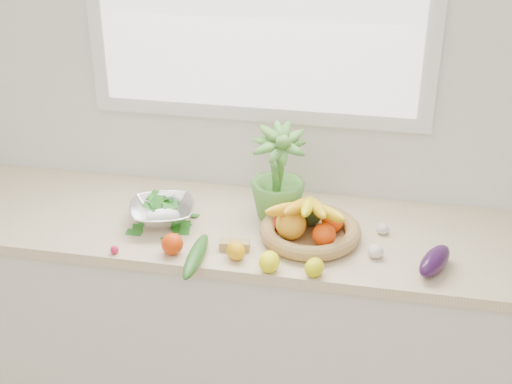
% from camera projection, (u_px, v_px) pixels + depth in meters
% --- Properties ---
extents(back_wall, '(4.50, 0.02, 2.70)m').
position_uv_depth(back_wall, '(259.00, 81.00, 2.68)').
color(back_wall, white).
rests_on(back_wall, ground).
extents(counter_cabinet, '(2.20, 0.58, 0.86)m').
position_uv_depth(counter_cabinet, '(245.00, 325.00, 2.85)').
color(counter_cabinet, silver).
rests_on(counter_cabinet, ground).
extents(countertop, '(2.24, 0.62, 0.04)m').
position_uv_depth(countertop, '(244.00, 229.00, 2.64)').
color(countertop, beige).
rests_on(countertop, counter_cabinet).
extents(orange_loose, '(0.08, 0.08, 0.08)m').
position_uv_depth(orange_loose, '(172.00, 244.00, 2.44)').
color(orange_loose, '#E03B07').
rests_on(orange_loose, countertop).
extents(lemon_a, '(0.07, 0.09, 0.07)m').
position_uv_depth(lemon_a, '(269.00, 262.00, 2.35)').
color(lemon_a, '#FFF90D').
rests_on(lemon_a, countertop).
extents(lemon_b, '(0.08, 0.09, 0.06)m').
position_uv_depth(lemon_b, '(314.00, 267.00, 2.33)').
color(lemon_b, '#D4D30B').
rests_on(lemon_b, countertop).
extents(lemon_c, '(0.10, 0.10, 0.06)m').
position_uv_depth(lemon_c, '(236.00, 251.00, 2.42)').
color(lemon_c, '#E9A30C').
rests_on(lemon_c, countertop).
extents(apple, '(0.08, 0.08, 0.07)m').
position_uv_depth(apple, '(282.00, 224.00, 2.56)').
color(apple, red).
rests_on(apple, countertop).
extents(ginger, '(0.11, 0.06, 0.03)m').
position_uv_depth(ginger, '(235.00, 245.00, 2.47)').
color(ginger, tan).
rests_on(ginger, countertop).
extents(garlic_a, '(0.05, 0.05, 0.04)m').
position_uv_depth(garlic_a, '(351.00, 229.00, 2.56)').
color(garlic_a, silver).
rests_on(garlic_a, countertop).
extents(garlic_b, '(0.06, 0.06, 0.04)m').
position_uv_depth(garlic_b, '(383.00, 229.00, 2.56)').
color(garlic_b, silver).
rests_on(garlic_b, countertop).
extents(garlic_c, '(0.06, 0.06, 0.05)m').
position_uv_depth(garlic_c, '(376.00, 251.00, 2.43)').
color(garlic_c, white).
rests_on(garlic_c, countertop).
extents(eggplant, '(0.15, 0.21, 0.08)m').
position_uv_depth(eggplant, '(435.00, 261.00, 2.35)').
color(eggplant, '#2B0F38').
rests_on(eggplant, countertop).
extents(cucumber, '(0.05, 0.28, 0.05)m').
position_uv_depth(cucumber, '(196.00, 256.00, 2.40)').
color(cucumber, '#205218').
rests_on(cucumber, countertop).
extents(radish, '(0.04, 0.04, 0.03)m').
position_uv_depth(radish, '(114.00, 250.00, 2.45)').
color(radish, '#CB1942').
rests_on(radish, countertop).
extents(potted_herb, '(0.24, 0.24, 0.36)m').
position_uv_depth(potted_herb, '(278.00, 174.00, 2.58)').
color(potted_herb, '#488630').
rests_on(potted_herb, countertop).
extents(fruit_basket, '(0.36, 0.36, 0.19)m').
position_uv_depth(fruit_basket, '(309.00, 225.00, 2.52)').
color(fruit_basket, '#A67E49').
rests_on(fruit_basket, countertop).
extents(colander_with_spinach, '(0.30, 0.30, 0.12)m').
position_uv_depth(colander_with_spinach, '(162.00, 208.00, 2.61)').
color(colander_with_spinach, silver).
rests_on(colander_with_spinach, countertop).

